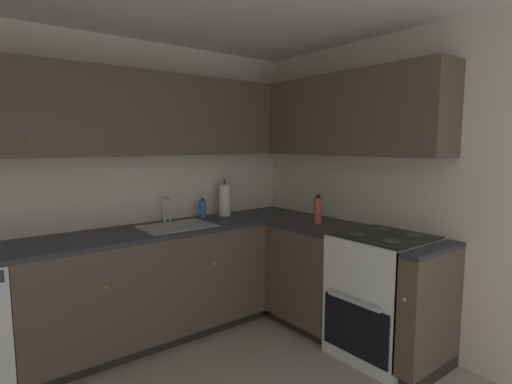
% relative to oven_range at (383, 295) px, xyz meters
% --- Properties ---
extents(wall_back, '(4.05, 0.05, 2.42)m').
position_rel_oven_range_xyz_m(wall_back, '(-1.69, 1.62, 0.75)').
color(wall_back, beige).
rests_on(wall_back, ground_plane).
extents(wall_right, '(0.05, 3.53, 2.42)m').
position_rel_oven_range_xyz_m(wall_right, '(0.31, -0.12, 0.75)').
color(wall_right, beige).
rests_on(wall_right, ground_plane).
extents(lower_cabinets_back, '(1.93, 0.62, 0.87)m').
position_rel_oven_range_xyz_m(lower_cabinets_back, '(-1.28, 1.30, -0.02)').
color(lower_cabinets_back, brown).
rests_on(lower_cabinets_back, ground_plane).
extents(countertop_back, '(3.13, 0.60, 0.03)m').
position_rel_oven_range_xyz_m(countertop_back, '(-1.29, 1.29, 0.43)').
color(countertop_back, '#2D2D33').
rests_on(countertop_back, lower_cabinets_back).
extents(lower_cabinets_right, '(0.62, 1.44, 0.87)m').
position_rel_oven_range_xyz_m(lower_cabinets_right, '(-0.02, 0.47, -0.02)').
color(lower_cabinets_right, brown).
rests_on(lower_cabinets_right, ground_plane).
extents(countertop_right, '(0.60, 1.44, 0.03)m').
position_rel_oven_range_xyz_m(countertop_right, '(-0.02, 0.47, 0.43)').
color(countertop_right, '#2D2D33').
rests_on(countertop_right, lower_cabinets_right).
extents(oven_range, '(0.68, 0.62, 1.05)m').
position_rel_oven_range_xyz_m(oven_range, '(0.00, 0.00, 0.00)').
color(oven_range, white).
rests_on(oven_range, ground_plane).
extents(upper_cabinets_back, '(2.81, 0.34, 0.65)m').
position_rel_oven_range_xyz_m(upper_cabinets_back, '(-1.45, 1.43, 1.35)').
color(upper_cabinets_back, brown).
extents(upper_cabinets_right, '(0.32, 1.96, 0.65)m').
position_rel_oven_range_xyz_m(upper_cabinets_right, '(0.12, 0.61, 1.35)').
color(upper_cabinets_right, brown).
extents(sink, '(0.58, 0.40, 0.10)m').
position_rel_oven_range_xyz_m(sink, '(-1.03, 1.26, 0.40)').
color(sink, '#B7B7BC').
rests_on(sink, countertop_back).
extents(faucet, '(0.07, 0.16, 0.23)m').
position_rel_oven_range_xyz_m(faucet, '(-1.03, 1.47, 0.58)').
color(faucet, silver).
rests_on(faucet, countertop_back).
extents(soap_bottle, '(0.06, 0.06, 0.18)m').
position_rel_oven_range_xyz_m(soap_bottle, '(-0.66, 1.47, 0.52)').
color(soap_bottle, '#3F72BF').
rests_on(soap_bottle, countertop_back).
extents(paper_towel_roll, '(0.11, 0.11, 0.36)m').
position_rel_oven_range_xyz_m(paper_towel_roll, '(-0.44, 1.45, 0.59)').
color(paper_towel_roll, white).
rests_on(paper_towel_roll, countertop_back).
extents(oil_bottle, '(0.07, 0.07, 0.24)m').
position_rel_oven_range_xyz_m(oil_bottle, '(-0.02, 0.66, 0.56)').
color(oil_bottle, '#BF4C3F').
rests_on(oil_bottle, countertop_right).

